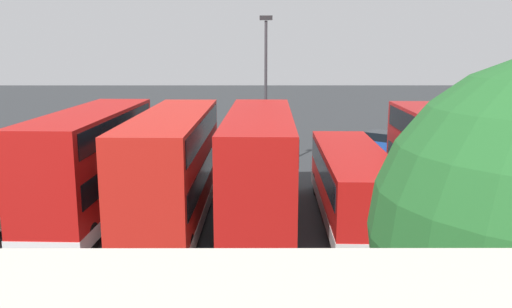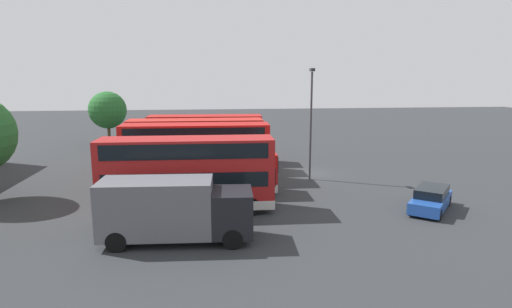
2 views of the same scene
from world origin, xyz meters
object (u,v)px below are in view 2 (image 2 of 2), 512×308
(bus_single_deck_second, at_px, (201,172))
(bus_double_decker_fourth, at_px, (196,144))
(bus_double_decker_near_end, at_px, (187,172))
(bus_double_decker_third, at_px, (196,151))
(bus_double_decker_fifth, at_px, (205,138))
(box_truck_blue, at_px, (174,209))
(lamp_post_tall, at_px, (311,116))
(car_hatchback_silver, at_px, (431,199))
(bus_single_deck_sixth, at_px, (200,140))

(bus_single_deck_second, bearing_deg, bus_double_decker_fourth, 3.99)
(bus_double_decker_near_end, bearing_deg, bus_double_decker_third, -2.59)
(bus_double_decker_fifth, distance_m, box_truck_blue, 19.31)
(bus_single_deck_second, height_order, bus_double_decker_third, bus_double_decker_third)
(bus_double_decker_fifth, xyz_separation_m, lamp_post_tall, (-7.38, -8.34, 2.65))
(bus_double_decker_third, xyz_separation_m, car_hatchback_silver, (-8.95, -14.66, -1.75))
(bus_single_deck_sixth, bearing_deg, bus_double_decker_fifth, -170.81)
(bus_double_decker_third, bearing_deg, bus_double_decker_fourth, 1.38)
(bus_double_decker_fourth, distance_m, bus_single_deck_sixth, 7.53)
(bus_single_deck_second, bearing_deg, bus_double_decker_fifth, -1.45)
(bus_single_deck_sixth, bearing_deg, bus_double_decker_fourth, 178.93)
(bus_double_decker_near_end, relative_size, lamp_post_tall, 1.20)
(bus_double_decker_third, height_order, bus_single_deck_sixth, bus_double_decker_third)
(bus_double_decker_fifth, distance_m, bus_single_deck_sixth, 4.12)
(box_truck_blue, height_order, lamp_post_tall, lamp_post_tall)
(bus_double_decker_near_end, height_order, box_truck_blue, bus_double_decker_near_end)
(bus_single_deck_second, distance_m, bus_double_decker_fourth, 7.39)
(bus_double_decker_third, bearing_deg, car_hatchback_silver, -121.39)
(box_truck_blue, bearing_deg, lamp_post_tall, -39.73)
(bus_single_deck_second, xyz_separation_m, bus_double_decker_fourth, (7.32, 0.51, 0.83))
(bus_single_deck_sixth, height_order, box_truck_blue, box_truck_blue)
(bus_double_decker_near_end, bearing_deg, bus_double_decker_fifth, -4.12)
(bus_double_decker_fourth, relative_size, car_hatchback_silver, 2.48)
(bus_double_decker_near_end, relative_size, car_hatchback_silver, 2.26)
(car_hatchback_silver, bearing_deg, bus_double_decker_near_end, 84.42)
(bus_double_decker_fourth, distance_m, lamp_post_tall, 10.26)
(bus_single_deck_sixth, distance_m, lamp_post_tall, 14.90)
(bus_double_decker_near_end, height_order, bus_double_decker_fourth, same)
(lamp_post_tall, bearing_deg, car_hatchback_silver, -146.59)
(bus_double_decker_fifth, distance_m, car_hatchback_silver, 21.24)
(bus_double_decker_fourth, bearing_deg, bus_single_deck_second, -176.01)
(bus_double_decker_third, height_order, lamp_post_tall, lamp_post_tall)
(bus_double_decker_third, xyz_separation_m, bus_double_decker_fifth, (6.96, -0.70, -0.00))
(bus_double_decker_near_end, height_order, bus_double_decker_third, same)
(bus_double_decker_near_end, xyz_separation_m, bus_double_decker_fifth, (14.44, -1.04, 0.00))
(bus_single_deck_sixth, bearing_deg, bus_single_deck_second, -178.57)
(bus_double_decker_third, bearing_deg, bus_single_deck_second, -173.68)
(bus_double_decker_third, height_order, bus_double_decker_fourth, same)
(bus_double_decker_fifth, bearing_deg, bus_single_deck_sixth, 9.19)
(bus_double_decker_near_end, xyz_separation_m, bus_single_deck_second, (3.62, -0.77, -0.83))
(bus_single_deck_second, relative_size, lamp_post_tall, 1.21)
(bus_single_deck_second, bearing_deg, lamp_post_tall, -68.25)
(bus_double_decker_fourth, distance_m, box_truck_blue, 15.77)
(bus_double_decker_near_end, distance_m, bus_single_deck_second, 3.79)
(bus_double_decker_near_end, relative_size, bus_single_deck_second, 1.00)
(bus_single_deck_sixth, relative_size, lamp_post_tall, 1.23)
(bus_double_decker_fourth, xyz_separation_m, car_hatchback_silver, (-12.40, -14.75, -1.75))
(bus_single_deck_second, relative_size, bus_double_decker_fifth, 0.99)
(bus_double_decker_fourth, bearing_deg, box_truck_blue, 177.38)
(bus_double_decker_fifth, relative_size, box_truck_blue, 1.41)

